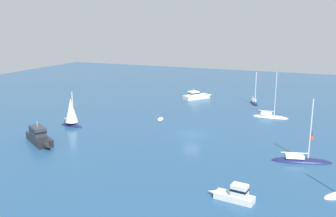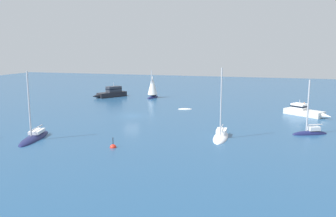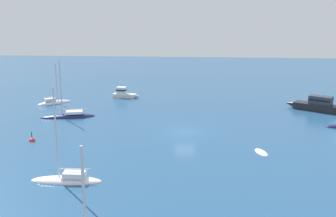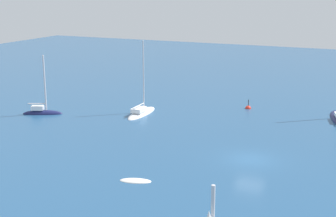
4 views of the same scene
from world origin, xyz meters
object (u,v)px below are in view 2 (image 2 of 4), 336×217
Objects in this scene: ketch at (153,88)px; launch at (304,111)px; yacht_1 at (310,132)px; tender at (185,109)px; cabin_cruiser at (111,93)px; channel_buoy at (113,147)px; sloop at (221,136)px; yacht at (34,138)px.

launch is at bearing 75.05° from ketch.
yacht_1 is 13.39m from launch.
ketch is (-10.35, 12.13, 2.20)m from tender.
channel_buoy is at bearing 57.70° from cabin_cruiser.
launch is at bearing 147.06° from sloop.
sloop is at bearing -0.26° from yacht_1.
sloop is at bearing 93.25° from yacht.
yacht is 1.11× the size of cabin_cruiser.
launch is at bearing 106.34° from cabin_cruiser.
launch is (39.87, -11.17, -0.22)m from cabin_cruiser.
launch is (11.03, 18.28, 0.55)m from sloop.
ketch is (-30.48, 12.38, 1.50)m from launch.
tender is at bearing -145.44° from launch.
channel_buoy is (-1.78, -26.34, 0.01)m from tender.
yacht is 0.97× the size of sloop.
cabin_cruiser is 1.09× the size of launch.
tender is 20.65m from sloop.
yacht reaches higher than tender.
launch is (0.29, 13.38, 0.46)m from yacht_1.
tender is 24.08m from yacht_1.
launch reaches higher than channel_buoy.
yacht reaches higher than channel_buoy.
channel_buoy is (17.95, -37.26, -0.91)m from cabin_cruiser.
yacht_1 reaches higher than tender.
channel_buoy is at bearing 71.21° from yacht.
cabin_cruiser is (-7.02, 36.45, 0.79)m from yacht.
tender is at bearing 138.99° from yacht.
channel_buoy is at bearing -56.18° from sloop.
sloop reaches higher than channel_buoy.
launch is at bearing 113.05° from yacht.
sloop is (9.11, -18.53, 0.15)m from tender.
yacht is 1.36× the size of ketch.
channel_buoy is (-10.89, -7.81, -0.14)m from sloop.
yacht is 1.21× the size of launch.
cabin_cruiser is at bearing -56.59° from yacht_1.
ketch is at bearing -66.22° from tender.
cabin_cruiser reaches higher than tender.
tender is 20.15m from launch.
yacht is at bearing 46.84° from tender.
channel_buoy is (-21.63, -12.71, -0.24)m from yacht_1.
ketch is (9.38, 1.21, 1.28)m from cabin_cruiser.
launch is at bearing 162.61° from tender.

